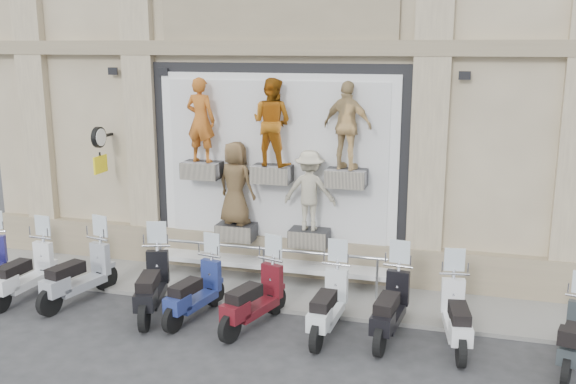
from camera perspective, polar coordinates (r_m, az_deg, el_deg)
name	(u,v)px	position (r m, az deg, el deg)	size (l,w,h in m)	color
ground	(229,331)	(11.56, -5.25, -12.24)	(90.00, 90.00, 0.00)	#2C2C2F
sidewalk	(266,287)	(13.36, -2.00, -8.43)	(16.00, 2.20, 0.08)	gray
building	(322,1)	(17.20, 3.04, 16.58)	(14.00, 8.60, 12.00)	#C4B28F
shop_vitrine	(277,167)	(13.27, -0.98, 2.22)	(5.60, 0.87, 4.30)	black
guard_rail	(264,269)	(13.12, -2.15, -6.85)	(5.06, 0.10, 0.93)	#9EA0A5
clock_sign_bracket	(100,144)	(14.60, -16.41, 4.13)	(0.10, 0.80, 1.02)	black
scooter_b	(23,262)	(13.62, -22.47, -5.75)	(0.56, 1.91, 1.55)	white
scooter_c	(77,263)	(13.07, -18.23, -6.03)	(0.58, 1.98, 1.61)	#91959E
scooter_d	(151,273)	(12.15, -12.06, -7.08)	(0.58, 1.99, 1.62)	black
scooter_e	(194,280)	(11.86, -8.35, -7.78)	(0.53, 1.82, 1.48)	navy
scooter_f	(254,286)	(11.38, -3.07, -8.35)	(0.56, 1.92, 1.56)	#4E0D14
scooter_g	(328,293)	(11.12, 3.59, -8.92)	(0.55, 1.90, 1.54)	silver
scooter_h	(391,295)	(11.11, 9.11, -9.03)	(0.56, 1.93, 1.57)	black
scooter_i	(457,304)	(11.03, 14.82, -9.60)	(0.55, 1.87, 1.52)	silver
scooter_j	(575,326)	(10.99, 24.17, -10.80)	(0.50, 1.72, 1.40)	#282D30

